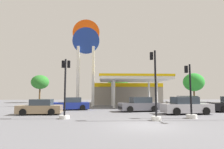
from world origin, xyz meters
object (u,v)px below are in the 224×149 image
object	(u,v)px
car_0	(40,108)
car_2	(139,105)
station_pole_sign	(86,50)
traffic_signal_1	(155,98)
tree_2	(194,82)
car_4	(186,106)
tree_0	(40,82)
car_3	(71,104)
tree_1	(118,83)
car_5	(186,103)
traffic_signal_0	(65,96)
traffic_signal_2	(191,104)

from	to	relation	value
car_0	car_2	bearing A→B (deg)	13.90
station_pole_sign	traffic_signal_1	distance (m)	17.59
station_pole_sign	tree_2	xyz separation A→B (m)	(21.70, 10.32, -4.27)
tree_2	car_4	bearing A→B (deg)	-118.09
station_pole_sign	car_4	size ratio (longest dim) A/B	2.88
tree_0	tree_2	size ratio (longest dim) A/B	0.92
car_3	traffic_signal_1	bearing A→B (deg)	-50.12
traffic_signal_1	tree_1	bearing A→B (deg)	91.42
car_5	traffic_signal_1	distance (m)	10.98
tree_0	car_5	bearing A→B (deg)	-36.85
car_4	car_5	size ratio (longest dim) A/B	0.96
car_0	car_2	distance (m)	9.97
traffic_signal_0	tree_1	size ratio (longest dim) A/B	0.79
car_0	tree_0	xyz separation A→B (m)	(-7.07, 21.79, 3.54)
station_pole_sign	car_2	distance (m)	13.03
tree_2	tree_1	bearing A→B (deg)	179.97
car_5	traffic_signal_0	distance (m)	15.13
traffic_signal_1	tree_1	xyz separation A→B (m)	(-0.63, 25.22, 2.37)
traffic_signal_0	traffic_signal_1	world-z (taller)	traffic_signal_1
car_2	station_pole_sign	bearing A→B (deg)	128.42
car_3	tree_0	xyz separation A→B (m)	(-9.17, 17.21, 3.51)
car_2	car_3	size ratio (longest dim) A/B	1.04
car_3	traffic_signal_2	world-z (taller)	traffic_signal_2
traffic_signal_2	car_4	bearing A→B (deg)	72.46
car_2	traffic_signal_0	bearing A→B (deg)	-141.91
traffic_signal_1	car_5	bearing A→B (deg)	54.92
station_pole_sign	tree_1	world-z (taller)	station_pole_sign
car_0	tree_0	world-z (taller)	tree_0
car_2	traffic_signal_2	world-z (taller)	traffic_signal_2
car_0	tree_1	distance (m)	22.97
traffic_signal_1	station_pole_sign	bearing A→B (deg)	113.08
traffic_signal_0	traffic_signal_2	bearing A→B (deg)	-1.76
car_4	tree_1	distance (m)	21.99
traffic_signal_1	car_4	bearing A→B (deg)	44.70
tree_1	tree_2	bearing A→B (deg)	-0.03
car_0	traffic_signal_2	size ratio (longest dim) A/B	0.93
car_3	tree_2	distance (m)	28.25
car_4	car_0	bearing A→B (deg)	178.56
station_pole_sign	traffic_signal_1	size ratio (longest dim) A/B	2.59
traffic_signal_2	tree_2	xyz separation A→B (m)	(12.27, 24.20, 3.12)
car_5	traffic_signal_0	size ratio (longest dim) A/B	1.04
car_3	traffic_signal_0	distance (m)	7.68
traffic_signal_1	tree_2	world-z (taller)	tree_2
tree_0	station_pole_sign	bearing A→B (deg)	-47.56
station_pole_sign	car_5	bearing A→B (deg)	-25.18
traffic_signal_2	traffic_signal_0	bearing A→B (deg)	178.24
car_0	tree_0	bearing A→B (deg)	107.97
car_3	car_4	size ratio (longest dim) A/B	0.94
car_0	tree_2	size ratio (longest dim) A/B	0.65
traffic_signal_0	station_pole_sign	bearing A→B (deg)	88.36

